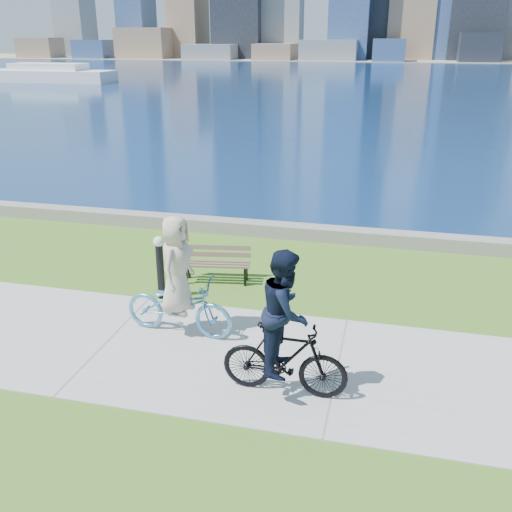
{
  "coord_description": "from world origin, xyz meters",
  "views": [
    {
      "loc": [
        0.61,
        -7.93,
        5.01
      ],
      "look_at": [
        -1.79,
        1.87,
        1.1
      ],
      "focal_mm": 40.0,
      "sensor_mm": 36.0,
      "label": 1
    }
  ],
  "objects_px": {
    "cyclist_woman": "(178,291)",
    "cyclist_man": "(285,336)",
    "bollard_lamp": "(160,263)",
    "park_bench": "(217,261)"
  },
  "relations": [
    {
      "from": "bollard_lamp",
      "to": "cyclist_woman",
      "type": "height_order",
      "value": "cyclist_woman"
    },
    {
      "from": "bollard_lamp",
      "to": "park_bench",
      "type": "bearing_deg",
      "value": 52.92
    },
    {
      "from": "cyclist_woman",
      "to": "park_bench",
      "type": "bearing_deg",
      "value": 5.68
    },
    {
      "from": "park_bench",
      "to": "bollard_lamp",
      "type": "bearing_deg",
      "value": -136.52
    },
    {
      "from": "bollard_lamp",
      "to": "cyclist_woman",
      "type": "bearing_deg",
      "value": -55.95
    },
    {
      "from": "bollard_lamp",
      "to": "cyclist_man",
      "type": "bearing_deg",
      "value": -41.33
    },
    {
      "from": "cyclist_woman",
      "to": "cyclist_man",
      "type": "xyz_separation_m",
      "value": [
        2.17,
        -1.37,
        0.14
      ]
    },
    {
      "from": "park_bench",
      "to": "cyclist_woman",
      "type": "bearing_deg",
      "value": -98.03
    },
    {
      "from": "bollard_lamp",
      "to": "cyclist_woman",
      "type": "xyz_separation_m",
      "value": [
        0.9,
        -1.33,
        0.07
      ]
    },
    {
      "from": "cyclist_woman",
      "to": "cyclist_man",
      "type": "relative_size",
      "value": 0.96
    }
  ]
}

